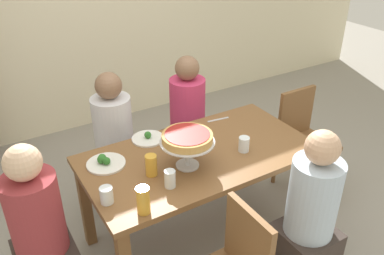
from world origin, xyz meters
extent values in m
plane|color=gray|center=(0.00, 0.00, 0.00)|extent=(12.00, 12.00, 0.00)
cube|color=brown|center=(0.00, 0.00, 0.72)|extent=(1.57, 0.84, 0.04)
cube|color=brown|center=(0.72, -0.36, 0.35)|extent=(0.07, 0.07, 0.70)
cube|color=brown|center=(-0.72, 0.36, 0.35)|extent=(0.07, 0.07, 0.70)
cube|color=brown|center=(0.72, 0.36, 0.35)|extent=(0.07, 0.07, 0.70)
cylinder|color=#993338|center=(-1.08, -0.01, 0.70)|extent=(0.30, 0.30, 0.50)
sphere|color=beige|center=(-1.08, -0.01, 1.05)|extent=(0.20, 0.20, 0.20)
cube|color=#382D28|center=(0.32, 0.71, 0.23)|extent=(0.34, 0.34, 0.45)
cylinder|color=#D63866|center=(0.32, 0.71, 0.70)|extent=(0.30, 0.30, 0.50)
sphere|color=#846047|center=(0.32, 0.71, 1.05)|extent=(0.20, 0.20, 0.20)
cube|color=#382D28|center=(-0.35, 0.70, 0.23)|extent=(0.34, 0.34, 0.45)
cylinder|color=silver|center=(-0.35, 0.70, 0.70)|extent=(0.30, 0.30, 0.50)
sphere|color=#846047|center=(-0.35, 0.70, 1.05)|extent=(0.20, 0.20, 0.20)
cylinder|color=silver|center=(0.35, -0.70, 0.70)|extent=(0.30, 0.30, 0.50)
sphere|color=tan|center=(0.35, -0.70, 1.05)|extent=(0.20, 0.20, 0.20)
cube|color=brown|center=(-0.17, -0.76, 0.66)|extent=(0.04, 0.36, 0.42)
cube|color=brown|center=(1.10, 0.04, 0.43)|extent=(0.40, 0.40, 0.04)
cube|color=brown|center=(1.10, 0.22, 0.66)|extent=(0.36, 0.04, 0.42)
cylinder|color=brown|center=(1.28, -0.14, 0.21)|extent=(0.04, 0.04, 0.41)
cylinder|color=brown|center=(0.93, -0.14, 0.21)|extent=(0.04, 0.04, 0.41)
cylinder|color=brown|center=(1.28, 0.21, 0.21)|extent=(0.04, 0.04, 0.41)
cylinder|color=brown|center=(0.93, 0.21, 0.21)|extent=(0.04, 0.04, 0.41)
cylinder|color=silver|center=(-0.15, -0.09, 0.75)|extent=(0.15, 0.15, 0.01)
cylinder|color=silver|center=(-0.15, -0.09, 0.83)|extent=(0.03, 0.03, 0.16)
cylinder|color=silver|center=(-0.15, -0.09, 0.92)|extent=(0.35, 0.35, 0.01)
cylinder|color=tan|center=(-0.15, -0.09, 0.95)|extent=(0.32, 0.32, 0.05)
cylinder|color=maroon|center=(-0.15, -0.09, 0.98)|extent=(0.28, 0.28, 0.00)
cylinder|color=white|center=(-0.22, 0.34, 0.75)|extent=(0.23, 0.23, 0.01)
sphere|color=#2D7028|center=(-0.22, 0.34, 0.78)|extent=(0.05, 0.05, 0.05)
sphere|color=#2D7028|center=(-0.22, 0.33, 0.77)|extent=(0.04, 0.04, 0.04)
cylinder|color=white|center=(-0.59, 0.20, 0.75)|extent=(0.25, 0.25, 0.01)
sphere|color=#2D7028|center=(-0.58, 0.19, 0.77)|extent=(0.04, 0.04, 0.04)
sphere|color=#2D7028|center=(-0.61, 0.21, 0.78)|extent=(0.05, 0.05, 0.05)
sphere|color=#2D7028|center=(-0.59, 0.18, 0.78)|extent=(0.05, 0.05, 0.05)
sphere|color=#2D7028|center=(-0.60, 0.23, 0.78)|extent=(0.05, 0.05, 0.05)
cylinder|color=gold|center=(-0.38, -0.05, 0.81)|extent=(0.07, 0.07, 0.14)
cylinder|color=gold|center=(-0.57, -0.34, 0.82)|extent=(0.07, 0.07, 0.16)
cylinder|color=white|center=(0.27, -0.13, 0.79)|extent=(0.07, 0.07, 0.10)
cylinder|color=white|center=(-0.34, -0.22, 0.80)|extent=(0.07, 0.07, 0.11)
cylinder|color=white|center=(-0.72, -0.16, 0.79)|extent=(0.08, 0.08, 0.10)
cube|color=silver|center=(0.10, 0.25, 0.74)|extent=(0.18, 0.03, 0.00)
cube|color=silver|center=(0.37, 0.33, 0.74)|extent=(0.18, 0.04, 0.00)
camera|label=1|loc=(-1.23, -1.94, 2.23)|focal=37.92mm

